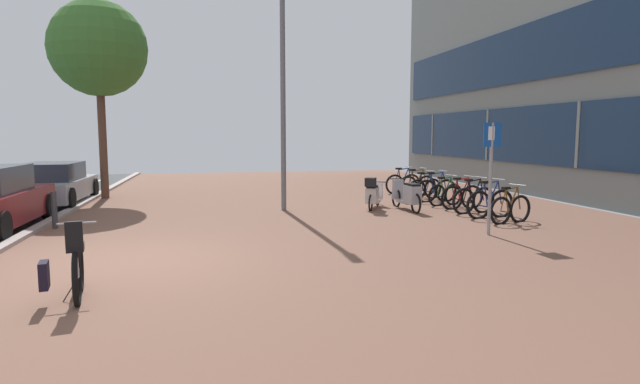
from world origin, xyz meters
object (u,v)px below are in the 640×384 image
parked_car_far (53,184)px  scooter_near (408,196)px  parking_sign (491,166)px  bicycle_foreground (75,268)px  bicycle_rack_04 (445,194)px  bollard_far (54,210)px  bicycle_rack_02 (474,200)px  bicycle_rack_08 (403,184)px  bicycle_rack_03 (462,197)px  bicycle_rack_07 (417,186)px  bicycle_rack_00 (510,209)px  bicycle_rack_06 (425,189)px  bicycle_rack_01 (490,204)px  bicycle_rack_05 (436,190)px  scooter_mid (373,194)px  street_tree (98,49)px  lamp_post (283,83)px

parked_car_far → scooter_near: bearing=-20.2°
scooter_near → parking_sign: (0.36, -3.60, 1.04)m
bicycle_foreground → bicycle_rack_04: 11.12m
parked_car_far → bollard_far: 4.76m
bicycle_rack_02 → bicycle_rack_08: bearing=91.8°
bicycle_rack_03 → bicycle_rack_04: 0.80m
bicycle_foreground → bicycle_rack_07: bearing=47.4°
bicycle_foreground → bicycle_rack_00: 9.56m
bicycle_rack_00 → bicycle_rack_06: bearing=91.2°
bicycle_rack_03 → bicycle_foreground: bearing=-144.2°
bicycle_rack_04 → parked_car_far: parked_car_far is taller
bicycle_foreground → bicycle_rack_04: bearing=39.5°
bicycle_rack_01 → parked_car_far: 12.80m
bicycle_rack_05 → scooter_mid: (-2.42, -1.07, 0.07)m
bicycle_rack_04 → bicycle_rack_08: (-0.10, 3.18, 0.02)m
bicycle_rack_08 → bicycle_rack_07: bearing=-75.7°
bicycle_rack_04 → scooter_mid: (-2.35, -0.28, 0.10)m
bicycle_foreground → bicycle_rack_04: size_ratio=1.05×
bicycle_rack_04 → street_tree: (-10.29, 3.99, 4.51)m
bicycle_rack_06 → scooter_near: bicycle_rack_06 is taller
bicycle_rack_02 → bicycle_rack_04: bearing=91.8°
bicycle_foreground → bicycle_rack_04: (8.59, 7.07, -0.06)m
bicycle_rack_03 → bicycle_rack_06: 2.39m
bicycle_rack_06 → parking_sign: (-1.17, -5.98, 1.13)m
bicycle_rack_00 → scooter_near: bearing=124.3°
lamp_post → bicycle_rack_01: bearing=-26.4°
bicycle_rack_02 → lamp_post: size_ratio=0.22×
bollard_far → bicycle_rack_06: bearing=17.4°
bicycle_rack_00 → parked_car_far: parked_car_far is taller
scooter_mid → bicycle_rack_00: bearing=-49.4°
bicycle_foreground → scooter_mid: (6.24, 6.79, 0.04)m
scooter_near → scooter_mid: bearing=149.2°
parked_car_far → scooter_mid: bearing=-19.1°
bicycle_rack_06 → parking_sign: size_ratio=0.56×
bicycle_rack_00 → bicycle_rack_03: bearing=90.4°
bicycle_rack_01 → scooter_mid: size_ratio=0.96×
bicycle_rack_00 → scooter_mid: 3.83m
parked_car_far → bicycle_rack_03: bearing=-17.6°
bollard_far → bicycle_rack_01: bearing=-4.0°
street_tree → parked_car_far: bearing=-140.5°
bicycle_rack_07 → parking_sign: size_ratio=0.60×
bicycle_rack_06 → bollard_far: bearing=-162.6°
bicycle_rack_01 → bicycle_rack_02: bearing=91.6°
bicycle_foreground → bicycle_rack_06: (8.63, 8.66, -0.05)m
scooter_near → parked_car_far: size_ratio=0.46×
parking_sign → bicycle_rack_00: bearing=43.6°
scooter_near → bicycle_rack_02: bearing=-27.5°
bicycle_rack_03 → bicycle_rack_04: bearing=99.0°
bicycle_rack_03 → bollard_far: (-10.42, -0.86, 0.08)m
bicycle_rack_01 → bollard_far: size_ratio=1.71×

